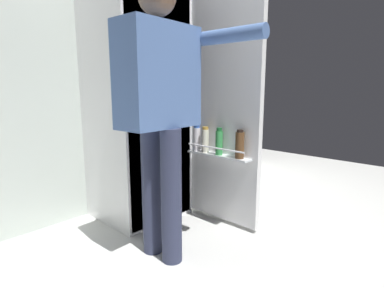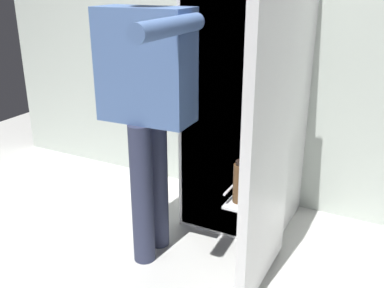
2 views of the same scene
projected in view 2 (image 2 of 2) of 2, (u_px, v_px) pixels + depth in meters
The scene contains 4 objects.
ground_plane at pixel (206, 257), 2.50m from camera, with size 6.20×6.20×0.00m, color silver.
kitchen_wall at pixel (269, 17), 2.79m from camera, with size 4.40×0.10×2.50m, color beige.
refrigerator at pixel (248, 88), 2.58m from camera, with size 0.68×1.19×1.77m.
person at pixel (148, 89), 2.22m from camera, with size 0.57×0.77×1.59m.
Camera 2 is at (0.90, -1.91, 1.49)m, focal length 41.25 mm.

